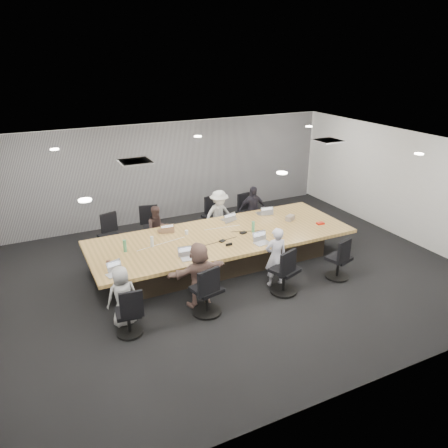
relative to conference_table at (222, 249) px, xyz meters
name	(u,v)px	position (x,y,z in m)	size (l,w,h in m)	color
floor	(232,273)	(0.00, -0.50, -0.40)	(10.00, 8.00, 0.00)	black
ceiling	(233,150)	(0.00, -0.50, 2.40)	(10.00, 8.00, 0.00)	white
wall_back	(169,171)	(0.00, 3.50, 1.00)	(10.00, 2.80, 0.00)	silver
wall_front	(366,309)	(0.00, -4.50, 1.00)	(10.00, 2.80, 0.00)	silver
wall_right	(403,185)	(5.00, -0.50, 1.00)	(8.00, 2.80, 0.00)	silver
curtain	(170,172)	(0.00, 3.42, 1.00)	(9.80, 0.04, 2.80)	gray
conference_table	(222,249)	(0.00, 0.00, 0.00)	(6.00, 2.20, 0.74)	#2E251C
chair_0	(110,239)	(-2.21, 1.70, -0.01)	(0.53, 0.53, 0.78)	black
chair_1	(154,230)	(-1.10, 1.70, 0.02)	(0.57, 0.57, 0.85)	black
chair_2	(214,219)	(0.57, 1.70, 0.03)	(0.58, 0.58, 0.85)	black
chair_3	(246,216)	(1.56, 1.70, -0.04)	(0.49, 0.49, 0.72)	black
chair_4	(128,316)	(-2.64, -1.70, -0.03)	(0.49, 0.49, 0.73)	black
chair_5	(207,293)	(-1.15, -1.70, 0.03)	(0.59, 0.59, 0.87)	black
chair_6	(284,274)	(0.59, -1.70, 0.03)	(0.58, 0.58, 0.86)	black
chair_7	(338,262)	(1.99, -1.70, -0.01)	(0.53, 0.53, 0.79)	black
person_1	(158,229)	(-1.10, 1.35, 0.19)	(0.57, 0.44, 1.17)	#392927
laptop_1	(165,231)	(-1.10, 0.80, 0.35)	(0.31, 0.21, 0.02)	#8C6647
person_2	(219,215)	(0.57, 1.35, 0.27)	(0.86, 0.50, 1.34)	#B8B8B8
laptop_2	(229,219)	(0.57, 0.80, 0.35)	(0.36, 0.24, 0.02)	#B2B2B7
person_3	(252,210)	(1.56, 1.35, 0.26)	(0.77, 0.32, 1.32)	black
laptop_3	(263,213)	(1.56, 0.80, 0.35)	(0.34, 0.23, 0.02)	#B2B2B7
person_4	(122,296)	(-2.64, -1.35, 0.17)	(0.56, 0.37, 1.15)	#A2A2A2
laptop_4	(114,274)	(-2.64, -0.80, 0.35)	(0.29, 0.20, 0.02)	#B2B2B7
person_5	(199,274)	(-1.15, -1.35, 0.26)	(1.22, 0.39, 1.32)	#826158
laptop_5	(188,259)	(-1.15, -0.80, 0.35)	(0.29, 0.20, 0.02)	#B2B2B7
person_6	(276,257)	(0.59, -1.35, 0.25)	(0.48, 0.31, 1.31)	silver
laptop_6	(262,243)	(0.59, -0.80, 0.35)	(0.34, 0.24, 0.02)	#B2B2B7
bottle_green_left	(125,246)	(-2.20, 0.11, 0.47)	(0.07, 0.07, 0.26)	#4DA06A
bottle_green_right	(253,227)	(0.73, -0.14, 0.47)	(0.07, 0.07, 0.26)	#4DA06A
bottle_clear	(152,242)	(-1.62, 0.10, 0.46)	(0.07, 0.07, 0.23)	silver
cup_white_far	(187,232)	(-0.71, 0.40, 0.39)	(0.08, 0.08, 0.10)	white
cup_white_near	(291,217)	(1.99, 0.17, 0.39)	(0.08, 0.08, 0.09)	white
mug_brown	(108,263)	(-2.65, -0.34, 0.39)	(0.08, 0.08, 0.10)	brown
mic_left	(222,241)	(-0.15, -0.32, 0.35)	(0.14, 0.09, 0.03)	black
mic_right	(243,233)	(0.48, -0.12, 0.35)	(0.15, 0.10, 0.03)	black
stapler	(229,244)	(-0.11, -0.58, 0.37)	(0.15, 0.04, 0.05)	black
canvas_bag	(290,218)	(1.91, 0.09, 0.40)	(0.23, 0.14, 0.12)	gray
snack_packet	(320,223)	(2.43, -0.44, 0.36)	(0.18, 0.12, 0.04)	red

